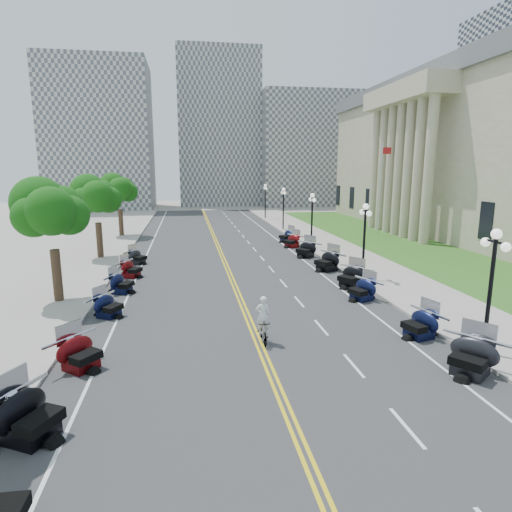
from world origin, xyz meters
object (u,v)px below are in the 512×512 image
civic_building (500,154)px  flagpole (380,190)px  motorcycle_n_3 (471,355)px  cyclist_rider (263,301)px  bicycle (263,331)px

civic_building → flagpole: civic_building is taller
civic_building → motorcycle_n_3: bearing=-128.5°
cyclist_rider → flagpole: bearing=-123.1°
civic_building → flagpole: bearing=180.0°
motorcycle_n_3 → cyclist_rider: cyclist_rider is taller
flagpole → bicycle: (-17.79, -27.25, -4.50)m
flagpole → civic_building: bearing=0.0°
civic_building → cyclist_rider: civic_building is taller
civic_building → motorcycle_n_3: 40.87m
motorcycle_n_3 → cyclist_rider: 8.06m
flagpole → motorcycle_n_3: 33.47m
flagpole → cyclist_rider: flagpole is taller
motorcycle_n_3 → cyclist_rider: (-6.85, 4.09, 1.11)m
motorcycle_n_3 → bicycle: 7.98m
bicycle → cyclist_rider: size_ratio=0.98×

